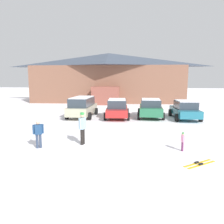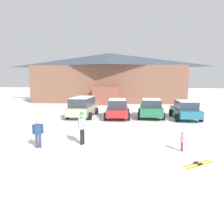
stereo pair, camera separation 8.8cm
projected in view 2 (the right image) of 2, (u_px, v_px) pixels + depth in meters
The scene contains 10 objects.
ground at pixel (100, 175), 7.73m from camera, with size 160.00×160.00×0.00m, color white.
ski_lodge at pixel (109, 77), 33.54m from camera, with size 22.78×10.64×7.29m.
parked_beige_suv at pixel (83, 106), 19.55m from camera, with size 2.21×4.55×1.81m.
parked_red_sedan at pixel (117, 108), 19.15m from camera, with size 2.35×4.50×1.67m.
parked_green_coupe at pixel (151, 108), 19.27m from camera, with size 2.30×4.06×1.67m.
parked_teal_hatchback at pixel (185, 110), 18.57m from camera, with size 2.25×4.41×1.59m.
skier_adult_in_blue_parka at pixel (82, 126), 11.26m from camera, with size 0.30×0.61×1.67m.
skier_child_in_pink_snowsuit at pixel (182, 141), 10.23m from camera, with size 0.14×0.33×0.89m.
skier_teen_in_navy_coat at pixel (38, 132), 10.68m from camera, with size 0.47×0.34×1.41m.
pair_of_skis at pixel (199, 164), 8.67m from camera, with size 1.42×1.16×0.08m.
Camera 2 is at (1.29, -7.22, 3.35)m, focal length 35.00 mm.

